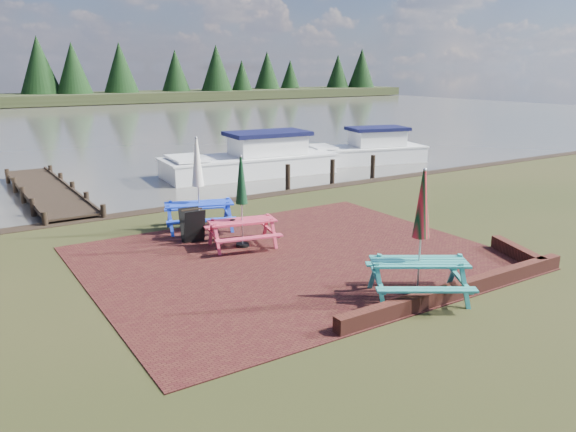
{
  "coord_description": "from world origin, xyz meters",
  "views": [
    {
      "loc": [
        -6.68,
        -9.23,
        4.25
      ],
      "look_at": [
        -0.09,
        1.09,
        1.0
      ],
      "focal_mm": 35.0,
      "sensor_mm": 36.0,
      "label": 1
    }
  ],
  "objects_px": {
    "picnic_table_red": "(242,216)",
    "boat_near": "(253,161)",
    "picnic_table_blue": "(199,199)",
    "chalkboard": "(192,225)",
    "boat_far": "(366,151)",
    "jetty": "(47,191)",
    "picnic_table_teal": "(419,255)"
  },
  "relations": [
    {
      "from": "picnic_table_blue",
      "to": "boat_far",
      "type": "xyz_separation_m",
      "value": [
        11.8,
        7.06,
        -0.52
      ]
    },
    {
      "from": "boat_far",
      "to": "picnic_table_blue",
      "type": "bearing_deg",
      "value": 134.78
    },
    {
      "from": "picnic_table_teal",
      "to": "boat_far",
      "type": "relative_size",
      "value": 0.4
    },
    {
      "from": "picnic_table_red",
      "to": "boat_near",
      "type": "height_order",
      "value": "picnic_table_red"
    },
    {
      "from": "picnic_table_teal",
      "to": "boat_near",
      "type": "height_order",
      "value": "picnic_table_teal"
    },
    {
      "from": "picnic_table_teal",
      "to": "picnic_table_blue",
      "type": "xyz_separation_m",
      "value": [
        -1.58,
        6.5,
        0.0
      ]
    },
    {
      "from": "picnic_table_blue",
      "to": "chalkboard",
      "type": "relative_size",
      "value": 2.91
    },
    {
      "from": "picnic_table_teal",
      "to": "chalkboard",
      "type": "bearing_deg",
      "value": 143.68
    },
    {
      "from": "picnic_table_red",
      "to": "boat_near",
      "type": "xyz_separation_m",
      "value": [
        5.36,
        9.1,
        -0.39
      ]
    },
    {
      "from": "jetty",
      "to": "boat_far",
      "type": "distance_m",
      "value": 14.44
    },
    {
      "from": "boat_near",
      "to": "boat_far",
      "type": "distance_m",
      "value": 6.17
    },
    {
      "from": "picnic_table_red",
      "to": "chalkboard",
      "type": "height_order",
      "value": "picnic_table_red"
    },
    {
      "from": "picnic_table_blue",
      "to": "jetty",
      "type": "xyz_separation_m",
      "value": [
        -2.64,
        6.98,
        -0.76
      ]
    },
    {
      "from": "chalkboard",
      "to": "jetty",
      "type": "relative_size",
      "value": 0.09
    },
    {
      "from": "picnic_table_blue",
      "to": "boat_far",
      "type": "distance_m",
      "value": 13.76
    },
    {
      "from": "picnic_table_teal",
      "to": "picnic_table_blue",
      "type": "bearing_deg",
      "value": 136.1
    },
    {
      "from": "chalkboard",
      "to": "boat_near",
      "type": "bearing_deg",
      "value": 55.93
    },
    {
      "from": "picnic_table_teal",
      "to": "jetty",
      "type": "distance_m",
      "value": 14.14
    },
    {
      "from": "picnic_table_teal",
      "to": "picnic_table_blue",
      "type": "distance_m",
      "value": 6.69
    },
    {
      "from": "picnic_table_red",
      "to": "jetty",
      "type": "bearing_deg",
      "value": 120.68
    },
    {
      "from": "jetty",
      "to": "boat_far",
      "type": "relative_size",
      "value": 1.46
    },
    {
      "from": "picnic_table_red",
      "to": "boat_far",
      "type": "distance_m",
      "value": 14.63
    },
    {
      "from": "picnic_table_red",
      "to": "picnic_table_blue",
      "type": "xyz_separation_m",
      "value": [
        -0.27,
        1.93,
        0.09
      ]
    },
    {
      "from": "boat_near",
      "to": "picnic_table_blue",
      "type": "bearing_deg",
      "value": 146.6
    },
    {
      "from": "picnic_table_teal",
      "to": "boat_far",
      "type": "height_order",
      "value": "picnic_table_teal"
    },
    {
      "from": "picnic_table_red",
      "to": "boat_far",
      "type": "bearing_deg",
      "value": 50.52
    },
    {
      "from": "picnic_table_teal",
      "to": "chalkboard",
      "type": "distance_m",
      "value": 6.01
    },
    {
      "from": "picnic_table_red",
      "to": "chalkboard",
      "type": "xyz_separation_m",
      "value": [
        -0.86,
        1.02,
        -0.34
      ]
    },
    {
      "from": "jetty",
      "to": "picnic_table_red",
      "type": "bearing_deg",
      "value": -71.88
    },
    {
      "from": "jetty",
      "to": "boat_near",
      "type": "xyz_separation_m",
      "value": [
        8.28,
        0.19,
        0.28
      ]
    },
    {
      "from": "picnic_table_blue",
      "to": "chalkboard",
      "type": "height_order",
      "value": "picnic_table_blue"
    },
    {
      "from": "picnic_table_blue",
      "to": "chalkboard",
      "type": "distance_m",
      "value": 1.17
    }
  ]
}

